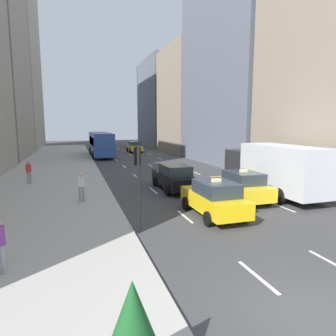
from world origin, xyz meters
name	(u,v)px	position (x,y,z in m)	size (l,w,h in m)	color
ground_plane	(315,317)	(0.00, 0.00, 0.00)	(160.00, 160.00, 0.00)	#3D3D3F
sidewalk_left	(56,167)	(-7.00, 27.00, 0.07)	(8.00, 66.00, 0.15)	#ADAAA3
lane_markings	(158,170)	(2.60, 23.00, 0.01)	(5.72, 56.00, 0.01)	white
building_row_right	(212,80)	(12.00, 30.82, 10.00)	(6.00, 62.89, 25.35)	gray
taxi_lead	(241,186)	(4.00, 9.91, 0.88)	(2.02, 4.40, 1.87)	yellow
taxi_second	(135,147)	(4.00, 41.65, 0.88)	(2.02, 4.40, 1.87)	yellow
taxi_third	(214,198)	(1.20, 7.74, 0.88)	(2.02, 4.40, 1.87)	yellow
sedan_black_near	(174,177)	(1.20, 13.81, 0.89)	(2.02, 4.91, 1.74)	black
city_bus	(101,143)	(-1.61, 37.43, 1.79)	(2.80, 11.61, 3.25)	#2D519E
box_truck	(273,168)	(6.80, 10.79, 1.71)	(2.58, 8.40, 3.15)	#262628
pedestrian_mid_block	(81,185)	(-4.87, 11.89, 1.07)	(0.36, 0.22, 1.65)	gray
pedestrian_far_walking	(29,171)	(-8.34, 18.17, 1.07)	(0.36, 0.22, 1.65)	gray
traffic_light_pole	(138,175)	(-2.75, 6.67, 2.41)	(0.24, 0.42, 3.60)	black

